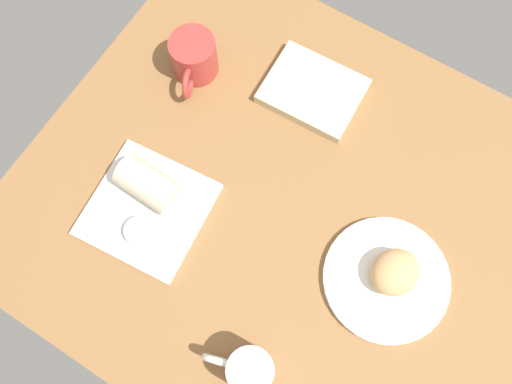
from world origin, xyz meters
TOP-DOWN VIEW (x-y plane):
  - dining_table at (0.00, 0.00)cm, footprint 110.00×90.00cm
  - round_plate at (19.60, -2.97)cm, footprint 23.67×23.67cm
  - scone_pastry at (19.86, -1.89)cm, footprint 10.70×11.37cm
  - square_plate at (-26.03, -15.31)cm, footprint 23.56×23.56cm
  - sauce_cup at (-24.21, -19.83)cm, footprint 5.47×5.47cm
  - breakfast_wrap at (-27.50, -11.69)cm, footprint 11.81×7.17cm
  - book_stack at (-11.51, 23.90)cm, footprint 20.26×16.35cm
  - coffee_mug at (-35.63, 15.78)cm, footprint 9.55×13.88cm
  - second_mug at (6.02, -29.88)cm, footprint 12.51×7.97cm

SIDE VIEW (x-z plane):
  - dining_table at x=0.00cm, z-range 0.00..4.00cm
  - round_plate at x=19.60cm, z-range 4.00..5.40cm
  - square_plate at x=-26.03cm, z-range 4.00..5.60cm
  - book_stack at x=-11.51cm, z-range 4.00..6.32cm
  - sauce_cup at x=-24.21cm, z-range 5.69..8.06cm
  - scone_pastry at x=19.86cm, z-range 5.40..11.00cm
  - second_mug at x=6.02cm, z-range 4.10..12.97cm
  - coffee_mug at x=-35.63cm, z-range 4.11..13.23cm
  - breakfast_wrap at x=-27.50cm, z-range 5.60..12.30cm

